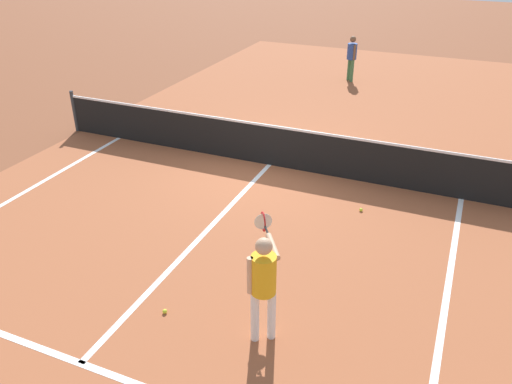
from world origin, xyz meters
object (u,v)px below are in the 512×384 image
at_px(net, 270,145).
at_px(tennis_ball_mid_court, 165,311).
at_px(player_near, 263,278).
at_px(tennis_ball_near_net, 361,210).
at_px(player_far, 352,54).

relative_size(net, tennis_ball_mid_court, 165.96).
height_order(player_near, tennis_ball_near_net, player_near).
xyz_separation_m(tennis_ball_near_net, tennis_ball_mid_court, (-1.91, -3.92, 0.00)).
distance_m(player_near, player_far, 12.63).
xyz_separation_m(net, player_near, (1.92, -5.06, 0.48)).
relative_size(net, tennis_ball_near_net, 165.96).
bearing_deg(net, tennis_ball_near_net, -27.94).
distance_m(player_near, tennis_ball_near_net, 3.94).
xyz_separation_m(net, tennis_ball_mid_court, (0.47, -5.18, -0.46)).
bearing_deg(net, tennis_ball_mid_court, -84.77).
bearing_deg(player_far, net, -90.08).
distance_m(net, tennis_ball_near_net, 2.73).
bearing_deg(tennis_ball_near_net, player_near, -96.88).
height_order(player_near, tennis_ball_mid_court, player_near).
xyz_separation_m(player_far, tennis_ball_near_net, (2.37, -8.68, -0.87)).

